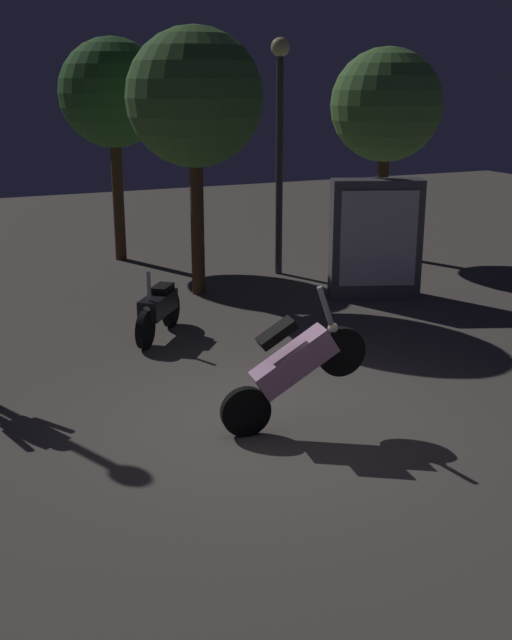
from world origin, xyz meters
The scene contains 8 objects.
ground_plane centered at (0.00, 0.00, 0.00)m, with size 40.00×40.00×0.00m, color #605951.
motorcycle_pink_foreground centered at (0.16, -0.19, 0.74)m, with size 1.66×0.42×1.63m.
motorcycle_black_parked_left centered at (-0.18, 3.61, 0.44)m, with size 1.11×1.37×1.11m.
streetlamp_far centered at (3.29, 6.57, 2.91)m, with size 0.36×0.36×4.52m.
tree_left_bg centered at (1.27, 5.77, 3.44)m, with size 2.37×2.37×4.65m.
tree_center_bg centered at (6.14, 7.24, 3.23)m, with size 2.39×2.39×4.44m.
tree_right_bg centered at (0.73, 9.18, 3.47)m, with size 2.23×2.23×4.62m.
kiosk_billboard centered at (4.09, 4.29, 1.05)m, with size 1.67×1.05×2.10m.
Camera 1 is at (-3.55, -7.36, 3.73)m, focal length 44.11 mm.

